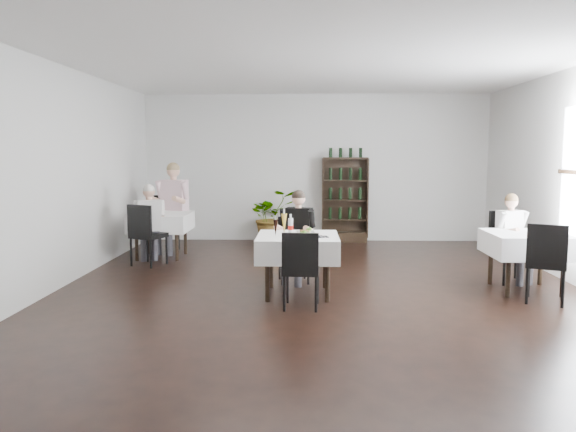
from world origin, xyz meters
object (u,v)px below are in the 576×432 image
(wine_shelf, at_px, (345,201))
(diner_main, at_px, (297,229))
(main_table, at_px, (298,247))
(potted_tree, at_px, (273,216))

(wine_shelf, relative_size, diner_main, 1.35)
(main_table, relative_size, potted_tree, 0.96)
(wine_shelf, height_order, potted_tree, wine_shelf)
(potted_tree, bearing_deg, main_table, -82.40)
(main_table, distance_m, potted_tree, 4.24)
(wine_shelf, bearing_deg, main_table, -101.78)
(potted_tree, height_order, diner_main, diner_main)
(wine_shelf, relative_size, main_table, 1.70)
(wine_shelf, distance_m, potted_tree, 1.50)
(wine_shelf, relative_size, potted_tree, 1.63)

